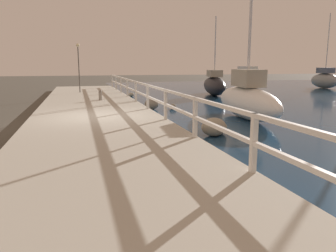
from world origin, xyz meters
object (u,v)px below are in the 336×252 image
mooring_bollard (100,95)px  dock_lamp (78,59)px  sailboat_white (247,100)px  sailboat_black (214,85)px  sailboat_yellow (247,80)px  sailboat_gray (325,79)px

mooring_bollard → dock_lamp: 6.00m
sailboat_white → sailboat_black: bearing=78.8°
mooring_bollard → sailboat_yellow: (14.04, 9.70, 0.25)m
sailboat_gray → sailboat_white: bearing=-138.0°
dock_lamp → sailboat_white: 13.18m
mooring_bollard → sailboat_black: sailboat_black is taller
mooring_bollard → sailboat_yellow: sailboat_yellow is taller
sailboat_gray → sailboat_white: (-16.29, -14.48, -0.06)m
dock_lamp → sailboat_black: (9.64, -0.78, -1.84)m
mooring_bollard → sailboat_white: 7.98m
mooring_bollard → sailboat_yellow: 17.07m
mooring_bollard → dock_lamp: bearing=100.1°
dock_lamp → sailboat_gray: 23.16m
mooring_bollard → sailboat_white: sailboat_white is taller
dock_lamp → sailboat_gray: sailboat_gray is taller
sailboat_gray → sailboat_black: sailboat_gray is taller
dock_lamp → sailboat_black: bearing=-4.6°
sailboat_white → sailboat_yellow: 17.58m
dock_lamp → sailboat_gray: size_ratio=0.47×
dock_lamp → sailboat_white: (6.58, -11.28, -1.82)m
sailboat_black → sailboat_white: 10.94m
dock_lamp → sailboat_gray: (22.87, 3.20, -1.76)m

